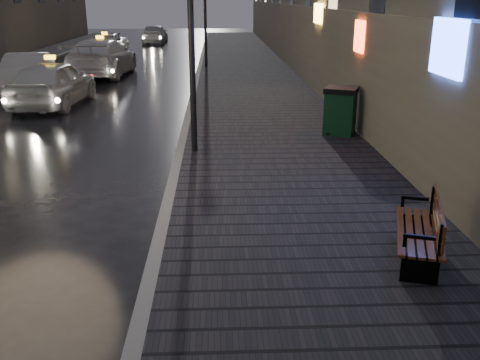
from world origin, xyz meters
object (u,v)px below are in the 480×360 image
(bench, at_px, (424,230))
(trash_bin, at_px, (340,110))
(taxi_near, at_px, (53,83))
(taxi_far, at_px, (105,45))
(car_far, at_px, (155,34))
(lamp_near, at_px, (190,1))
(car_left_mid, at_px, (27,73))
(taxi_mid, at_px, (102,58))

(bench, height_order, trash_bin, trash_bin)
(bench, relative_size, taxi_near, 0.38)
(taxi_near, distance_m, taxi_far, 16.57)
(taxi_far, xyz_separation_m, car_far, (2.09, 9.54, 0.08))
(lamp_near, distance_m, car_far, 32.87)
(taxi_near, height_order, car_left_mid, taxi_near)
(car_left_mid, bearing_deg, car_far, 76.31)
(taxi_mid, height_order, taxi_far, taxi_mid)
(trash_bin, bearing_deg, lamp_near, -135.88)
(trash_bin, height_order, car_left_mid, car_left_mid)
(taxi_near, xyz_separation_m, car_far, (0.66, 26.05, -0.03))
(bench, xyz_separation_m, trash_bin, (0.43, 7.11, 0.20))
(car_left_mid, distance_m, taxi_mid, 4.72)
(car_far, bearing_deg, bench, 101.48)
(car_left_mid, bearing_deg, taxi_near, -65.76)
(taxi_near, xyz_separation_m, taxi_mid, (0.18, 7.37, 0.07))
(bench, xyz_separation_m, car_far, (-7.71, 38.07, 0.18))
(bench, bearing_deg, taxi_mid, 130.39)
(lamp_near, distance_m, bench, 7.15)
(trash_bin, bearing_deg, car_far, 127.10)
(bench, height_order, car_far, car_far)
(lamp_near, distance_m, taxi_far, 23.98)
(car_left_mid, height_order, car_far, car_far)
(taxi_mid, relative_size, taxi_far, 1.22)
(taxi_mid, bearing_deg, taxi_far, -77.40)
(lamp_near, bearing_deg, bench, -59.38)
(lamp_near, height_order, taxi_near, lamp_near)
(lamp_near, xyz_separation_m, car_far, (-4.39, 32.46, -2.73))
(car_left_mid, xyz_separation_m, car_far, (2.58, 22.91, 0.03))
(taxi_near, relative_size, car_far, 1.04)
(taxi_near, bearing_deg, lamp_near, 132.68)
(bench, bearing_deg, taxi_near, 142.32)
(taxi_far, relative_size, car_far, 1.09)
(bench, bearing_deg, trash_bin, 104.05)
(bench, xyz_separation_m, taxi_far, (-9.81, 28.53, 0.10))
(taxi_near, relative_size, taxi_mid, 0.78)
(lamp_near, bearing_deg, trash_bin, 21.75)
(taxi_mid, bearing_deg, trash_bin, 127.69)
(taxi_far, height_order, car_far, car_far)
(car_far, bearing_deg, lamp_near, 97.73)
(taxi_far, bearing_deg, bench, -69.77)
(car_left_mid, relative_size, taxi_far, 0.91)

